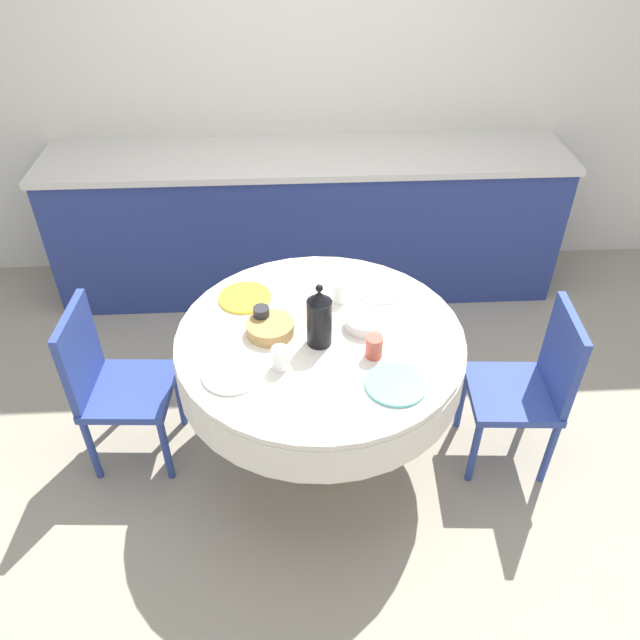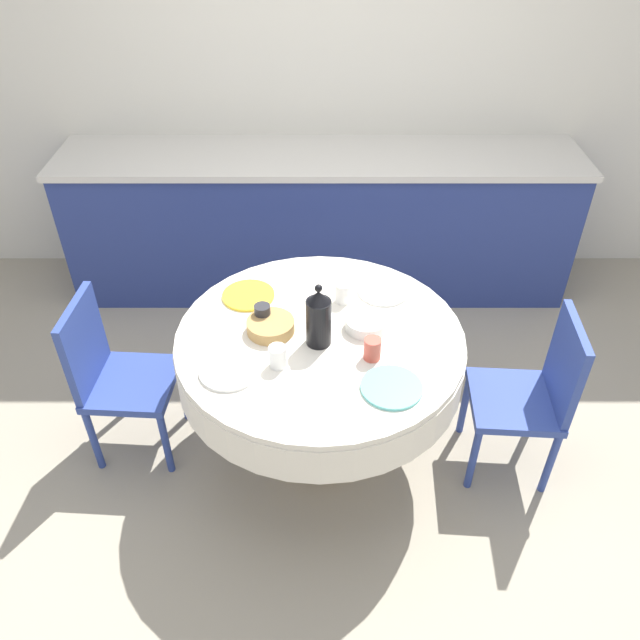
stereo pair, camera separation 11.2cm
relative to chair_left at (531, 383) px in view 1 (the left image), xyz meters
name	(u,v)px [view 1 (the left image)]	position (x,y,z in m)	size (l,w,h in m)	color
ground_plane	(320,449)	(-0.98, 0.07, -0.48)	(12.00, 12.00, 0.00)	#9E937F
wall_back	(304,78)	(-0.98, 1.91, 0.82)	(7.00, 0.05, 2.60)	silver
kitchen_counter	(307,223)	(-0.98, 1.57, 0.00)	(3.24, 0.64, 0.95)	navy
dining_table	(320,356)	(-0.98, 0.07, 0.16)	(1.28, 1.28, 0.77)	olive
chair_left	(531,383)	(0.00, 0.00, 0.00)	(0.43, 0.43, 0.87)	#2D428E
chair_right	(110,380)	(-1.96, 0.13, 0.00)	(0.42, 0.42, 0.87)	#2D428E
plate_near_left	(232,374)	(-1.35, -0.17, 0.29)	(0.25, 0.25, 0.01)	white
cup_near_left	(280,358)	(-1.15, -0.14, 0.33)	(0.07, 0.07, 0.10)	white
plate_near_right	(396,385)	(-0.70, -0.27, 0.29)	(0.25, 0.25, 0.01)	#60BCB7
cup_near_right	(374,347)	(-0.76, -0.09, 0.33)	(0.07, 0.07, 0.10)	#CC4C3D
plate_far_left	(245,298)	(-1.32, 0.35, 0.29)	(0.25, 0.25, 0.01)	yellow
cup_far_left	(262,317)	(-1.23, 0.14, 0.33)	(0.07, 0.07, 0.10)	#28282D
plate_far_right	(379,289)	(-0.68, 0.39, 0.29)	(0.25, 0.25, 0.01)	white
cup_far_right	(340,292)	(-0.87, 0.31, 0.33)	(0.07, 0.07, 0.10)	white
coffee_carafe	(319,318)	(-0.99, 0.01, 0.42)	(0.11, 0.11, 0.30)	black
bread_basket	(270,328)	(-1.20, 0.09, 0.31)	(0.21, 0.21, 0.06)	#AD844C
fruit_bowl	(365,322)	(-0.78, 0.11, 0.31)	(0.18, 0.18, 0.05)	silver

